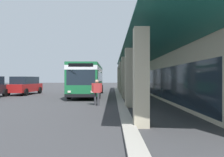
% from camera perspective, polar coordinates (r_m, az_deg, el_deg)
% --- Properties ---
extents(ground, '(120.00, 120.00, 0.00)m').
position_cam_1_polar(ground, '(22.84, 14.78, -4.43)').
color(ground, '#38383A').
extents(curb_strip, '(37.66, 0.50, 0.12)m').
position_cam_1_polar(curb_strip, '(20.75, 1.80, -4.72)').
color(curb_strip, '#9E998E').
rests_on(curb_strip, ground).
extents(plaza_building, '(31.68, 15.98, 7.22)m').
position_cam_1_polar(plaza_building, '(23.12, 26.47, 4.58)').
color(plaza_building, '#B2A88E').
rests_on(plaza_building, ground).
extents(transit_bus, '(11.24, 2.94, 3.34)m').
position_cam_1_polar(transit_bus, '(21.77, -6.56, 0.23)').
color(transit_bus, '#196638').
rests_on(transit_bus, ground).
extents(parked_suv_red, '(4.94, 2.47, 1.97)m').
position_cam_1_polar(parked_suv_red, '(24.71, -22.85, -1.73)').
color(parked_suv_red, maroon).
rests_on(parked_suv_red, ground).
extents(pedestrian, '(0.41, 0.69, 1.70)m').
position_cam_1_polar(pedestrian, '(13.66, -4.20, -3.45)').
color(pedestrian, '#38383D').
rests_on(pedestrian, ground).
extents(potted_palm, '(1.56, 1.89, 3.07)m').
position_cam_1_polar(potted_palm, '(23.98, 4.01, -2.07)').
color(potted_palm, '#4C4742').
rests_on(potted_palm, ground).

